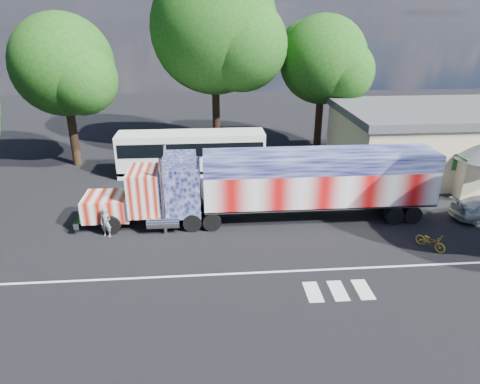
{
  "coord_description": "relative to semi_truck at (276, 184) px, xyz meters",
  "views": [
    {
      "loc": [
        -1.94,
        -21.08,
        12.05
      ],
      "look_at": [
        0.0,
        3.0,
        1.9
      ],
      "focal_mm": 32.0,
      "sensor_mm": 36.0,
      "label": 1
    }
  ],
  "objects": [
    {
      "name": "semi_truck",
      "position": [
        0.0,
        0.0,
        0.0
      ],
      "size": [
        21.81,
        3.45,
        4.65
      ],
      "color": "black",
      "rests_on": "ground"
    },
    {
      "name": "hall_building",
      "position": [
        17.74,
        7.89,
        0.22
      ],
      "size": [
        22.4,
        12.8,
        5.2
      ],
      "color": "beige",
      "rests_on": "ground"
    },
    {
      "name": "bicycle",
      "position": [
        8.0,
        -4.34,
        -1.94
      ],
      "size": [
        1.45,
        1.77,
        0.91
      ],
      "primitive_type": "imported",
      "rotation": [
        0.0,
        0.0,
        0.58
      ],
      "color": "gold",
      "rests_on": "ground"
    },
    {
      "name": "tree_ne_a",
      "position": [
        6.75,
        15.5,
        5.67
      ],
      "size": [
        8.34,
        7.94,
        12.09
      ],
      "color": "black",
      "rests_on": "ground"
    },
    {
      "name": "tree_nw_a",
      "position": [
        -15.11,
        11.8,
        5.81
      ],
      "size": [
        8.39,
        7.99,
        12.26
      ],
      "color": "black",
      "rests_on": "ground"
    },
    {
      "name": "tree_n_mid",
      "position": [
        -2.97,
        15.54,
        8.29
      ],
      "size": [
        11.69,
        11.13,
        16.32
      ],
      "color": "black",
      "rests_on": "ground"
    },
    {
      "name": "lane_markings",
      "position": [
        -0.47,
        -6.73,
        -2.39
      ],
      "size": [
        30.0,
        2.67,
        0.01
      ],
      "color": "silver",
      "rests_on": "ground"
    },
    {
      "name": "woman",
      "position": [
        -10.07,
        -1.46,
        -1.51
      ],
      "size": [
        0.74,
        0.58,
        1.77
      ],
      "primitive_type": "imported",
      "rotation": [
        0.0,
        0.0,
        -0.27
      ],
      "color": "slate",
      "rests_on": "ground"
    },
    {
      "name": "ground",
      "position": [
        -2.18,
        -2.96,
        -2.39
      ],
      "size": [
        100.0,
        100.0,
        0.0
      ],
      "primitive_type": "plane",
      "color": "black"
    },
    {
      "name": "coach_bus",
      "position": [
        -5.35,
        8.84,
        -0.64
      ],
      "size": [
        11.6,
        2.7,
        3.38
      ],
      "color": "white",
      "rests_on": "ground"
    }
  ]
}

